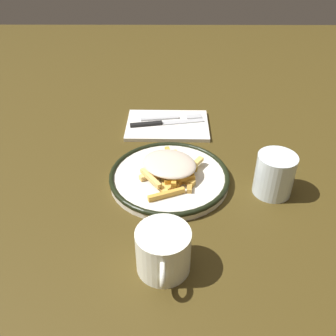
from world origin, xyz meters
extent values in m
plane|color=#413312|center=(0.00, 0.00, 0.00)|extent=(2.60, 2.60, 0.00)
cylinder|color=silver|center=(0.00, 0.00, 0.01)|extent=(0.27, 0.27, 0.02)
torus|color=black|center=(0.00, 0.00, 0.02)|extent=(0.27, 0.27, 0.01)
cube|color=#C48C40|center=(-0.02, 0.00, 0.02)|extent=(0.07, 0.05, 0.01)
cube|color=gold|center=(0.03, 0.02, 0.03)|extent=(0.03, 0.07, 0.01)
cube|color=#EAAB4A|center=(0.03, 0.02, 0.02)|extent=(0.07, 0.08, 0.01)
cube|color=gold|center=(0.07, -0.01, 0.02)|extent=(0.04, 0.08, 0.01)
cube|color=gold|center=(-0.04, -0.01, 0.02)|extent=(0.02, 0.09, 0.01)
cube|color=gold|center=(-0.07, 0.00, 0.02)|extent=(0.06, 0.02, 0.01)
cube|color=#E29644|center=(0.00, -0.01, 0.02)|extent=(0.05, 0.07, 0.01)
cube|color=#E3A14E|center=(0.00, 0.00, 0.02)|extent=(0.07, 0.06, 0.01)
cube|color=gold|center=(0.04, -0.01, 0.02)|extent=(0.08, 0.02, 0.01)
cube|color=gold|center=(0.02, 0.01, 0.03)|extent=(0.07, 0.01, 0.01)
cube|color=#F2C167|center=(0.03, -0.04, 0.03)|extent=(0.06, 0.05, 0.01)
cube|color=gold|center=(0.02, 0.03, 0.02)|extent=(0.07, 0.04, 0.01)
cube|color=#F0C661|center=(-0.01, 0.05, 0.03)|extent=(0.07, 0.05, 0.01)
cube|color=#E4A158|center=(0.01, 0.02, 0.02)|extent=(0.03, 0.07, 0.01)
cube|color=gold|center=(0.02, 0.01, 0.02)|extent=(0.07, 0.05, 0.01)
cube|color=gold|center=(0.02, 0.05, 0.02)|extent=(0.09, 0.02, 0.01)
cube|color=gold|center=(0.00, 0.01, 0.02)|extent=(0.01, 0.08, 0.01)
cube|color=gold|center=(-0.02, 0.03, 0.02)|extent=(0.03, 0.06, 0.01)
cube|color=#E1A94F|center=(-0.01, 0.01, 0.02)|extent=(0.01, 0.08, 0.01)
cube|color=gold|center=(-0.01, 0.00, 0.02)|extent=(0.06, 0.06, 0.01)
cube|color=#C68A37|center=(-0.03, 0.02, 0.02)|extent=(0.09, 0.03, 0.01)
cube|color=#E0B762|center=(-0.07, -0.02, 0.02)|extent=(0.04, 0.07, 0.01)
cube|color=orange|center=(-0.01, -0.02, 0.02)|extent=(0.03, 0.08, 0.01)
cube|color=gold|center=(0.02, 0.02, 0.02)|extent=(0.05, 0.07, 0.01)
cube|color=#E0B367|center=(0.00, -0.03, 0.02)|extent=(0.05, 0.07, 0.01)
ellipsoid|color=beige|center=(-0.01, 0.00, 0.04)|extent=(0.16, 0.16, 0.02)
cube|color=#3C5726|center=(0.01, 0.00, 0.05)|extent=(0.00, 0.00, 0.00)
cube|color=#396933|center=(-0.02, 0.03, 0.05)|extent=(0.00, 0.00, 0.00)
cube|color=#365934|center=(0.00, -0.01, 0.05)|extent=(0.00, 0.00, 0.00)
cube|color=#376F25|center=(0.01, -0.01, 0.05)|extent=(0.00, 0.00, 0.00)
cube|color=silver|center=(-0.25, -0.01, 0.01)|extent=(0.17, 0.23, 0.01)
cube|color=silver|center=(-0.27, -0.03, 0.01)|extent=(0.03, 0.11, 0.01)
cube|color=silver|center=(-0.29, 0.07, 0.01)|extent=(0.03, 0.05, 0.00)
cube|color=black|center=(-0.24, -0.07, 0.01)|extent=(0.03, 0.09, 0.01)
cube|color=silver|center=(-0.26, 0.04, 0.01)|extent=(0.04, 0.12, 0.00)
cylinder|color=silver|center=(0.04, 0.22, 0.05)|extent=(0.08, 0.08, 0.09)
cylinder|color=white|center=(0.24, -0.01, 0.04)|extent=(0.09, 0.09, 0.08)
torus|color=white|center=(0.29, -0.01, 0.05)|extent=(0.05, 0.01, 0.05)
camera|label=1|loc=(0.66, 0.00, 0.52)|focal=39.48mm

